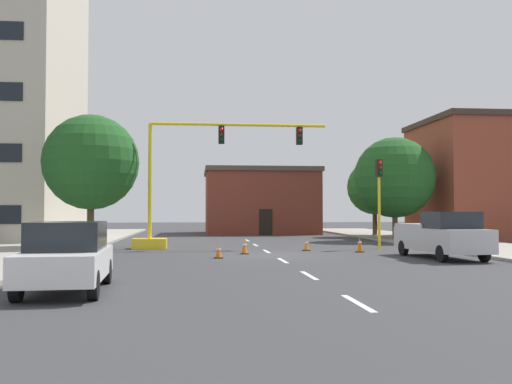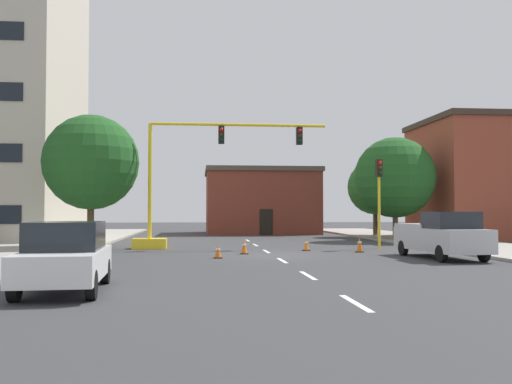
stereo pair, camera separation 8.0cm
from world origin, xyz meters
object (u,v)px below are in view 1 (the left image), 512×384
Objects in this scene: traffic_light_pole_right at (379,183)px; tree_right_far at (375,187)px; traffic_cone_roadside_a at (306,244)px; traffic_cone_roadside_b at (360,245)px; sedan_white_near_left at (67,256)px; traffic_cone_roadside_d at (245,247)px; pickup_truck_silver at (442,236)px; tree_left_near at (91,162)px; traffic_cone_roadside_c at (218,251)px; traffic_signal_gantry at (177,205)px; tree_right_mid at (395,178)px.

tree_right_far reaches higher than traffic_light_pole_right.
traffic_cone_roadside_b is (2.39, -1.41, 0.06)m from traffic_cone_roadside_a.
sedan_white_near_left is 16.86m from traffic_cone_roadside_a.
traffic_cone_roadside_d is (-11.78, -17.51, -3.58)m from tree_right_far.
traffic_light_pole_right is at bearing 95.59° from pickup_truck_silver.
tree_left_near is 12.07× the size of traffic_cone_roadside_c.
tree_right_far reaches higher than traffic_cone_roadside_b.
tree_right_far is 1.32× the size of sedan_white_near_left.
traffic_cone_roadside_b is 7.64m from traffic_cone_roadside_c.
tree_right_far is 8.06× the size of traffic_cone_roadside_b.
tree_right_far is 10.21× the size of traffic_cone_roadside_c.
traffic_cone_roadside_a is at bearing -118.71° from tree_right_far.
traffic_cone_roadside_d is at bearing -30.35° from tree_left_near.
traffic_light_pole_right is at bearing 31.41° from traffic_cone_roadside_c.
tree_right_far reaches higher than traffic_cone_roadside_c.
pickup_truck_silver is 1.20× the size of sedan_white_near_left.
pickup_truck_silver reaches higher than traffic_cone_roadside_c.
traffic_cone_roadside_a is at bearing -166.44° from traffic_light_pole_right.
tree_left_near is 10.46m from traffic_cone_roadside_c.
sedan_white_near_left is 6.09× the size of traffic_cone_roadside_b.
tree_left_near is 1.31× the size of pickup_truck_silver.
traffic_signal_gantry is 9.99m from traffic_cone_roadside_b.
traffic_cone_roadside_b is at bearing 120.62° from pickup_truck_silver.
tree_right_far is at bearing 33.26° from tree_left_near.
sedan_white_near_left is at bearing -130.85° from traffic_cone_roadside_b.
traffic_cone_roadside_d is at bearing -53.22° from traffic_signal_gantry.
tree_right_far is 24.00m from traffic_cone_roadside_c.
traffic_light_pole_right is 8.88m from tree_right_mid.
traffic_light_pole_right is 20.29m from sedan_white_near_left.
traffic_cone_roadside_d is (-7.51, -3.11, -3.19)m from traffic_light_pole_right.
traffic_cone_roadside_c is 0.87× the size of traffic_cone_roadside_d.
tree_right_mid is 18.78m from traffic_cone_roadside_c.
traffic_light_pole_right is 15.03m from tree_right_far.
pickup_truck_silver is 8.84m from traffic_cone_roadside_d.
traffic_cone_roadside_c is (2.01, -6.71, -2.04)m from traffic_signal_gantry.
pickup_truck_silver is at bearing -59.38° from traffic_cone_roadside_b.
sedan_white_near_left is 7.22× the size of traffic_cone_roadside_a.
sedan_white_near_left is at bearing -112.62° from traffic_cone_roadside_c.
tree_right_far is 1.10× the size of pickup_truck_silver.
traffic_signal_gantry reaches higher than tree_right_far.
sedan_white_near_left reaches higher than traffic_cone_roadside_b.
tree_right_mid is 12.44m from traffic_cone_roadside_b.
tree_right_far is at bearing 56.51° from traffic_cone_roadside_c.
pickup_truck_silver is (16.02, -7.99, -3.66)m from tree_left_near.
traffic_light_pole_right is 0.87× the size of pickup_truck_silver.
sedan_white_near_left is at bearing -120.09° from tree_right_far.
tree_right_far is 21.41m from traffic_cone_roadside_d.
tree_right_mid is 11.84× the size of traffic_cone_roadside_c.
pickup_truck_silver is (11.46, -7.81, -1.35)m from traffic_signal_gantry.
traffic_light_pole_right is 8.73m from traffic_cone_roadside_d.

